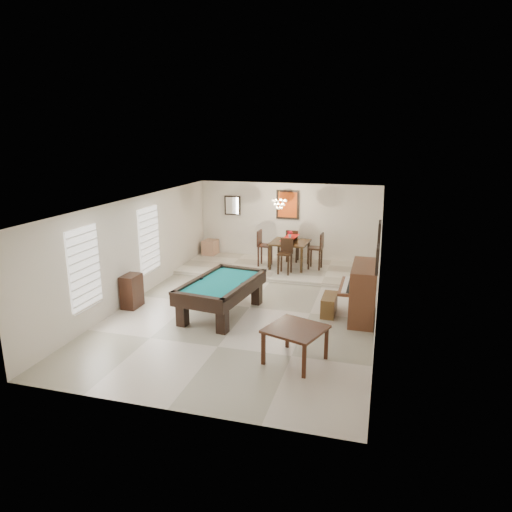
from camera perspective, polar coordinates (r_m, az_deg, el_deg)
The scene contains 26 objects.
ground_plane at distance 11.28m, azimuth -0.82°, elevation -6.46°, with size 6.00×9.00×0.02m, color beige.
wall_back at distance 15.14m, azimuth 3.97°, elevation 4.19°, with size 6.00×0.04×2.60m, color silver.
wall_front at distance 6.91m, azimuth -11.57°, elevation -9.27°, with size 6.00×0.04×2.60m, color silver.
wall_left at distance 12.05m, azimuth -14.67°, elevation 0.97°, with size 0.04×9.00×2.60m, color silver.
wall_right at distance 10.46m, azimuth 15.13°, elevation -1.15°, with size 0.04×9.00×2.60m, color silver.
ceiling at distance 10.62m, azimuth -0.87°, elevation 6.78°, with size 6.00×9.00×0.04m, color white.
dining_step at distance 14.24m, azimuth 2.86°, elevation -1.61°, with size 6.00×2.50×0.12m, color beige.
window_left_front at distance 10.23m, azimuth -20.68°, elevation -1.37°, with size 0.06×1.00×1.70m, color white.
window_left_rear at distance 12.52m, azimuth -13.22°, elevation 2.04°, with size 0.06×1.00×1.70m, color white.
pool_table at distance 10.76m, azimuth -4.30°, elevation -5.26°, with size 1.29×2.38×0.79m, color black, non-canonical shape.
square_table at distance 8.63m, azimuth 4.93°, elevation -10.98°, with size 0.98×0.98×0.68m, color black, non-canonical shape.
upright_piano at distance 10.70m, azimuth 12.49°, elevation -4.34°, with size 0.86×1.53×1.27m, color brown, non-canonical shape.
piano_bench at distance 10.94m, azimuth 9.13°, elevation -6.03°, with size 0.32×0.81×0.45m, color brown.
apothecary_chest at distance 11.57m, azimuth -15.28°, elevation -4.25°, with size 0.36×0.55×0.82m, color black.
dining_table at distance 14.13m, azimuth 4.23°, elevation 0.45°, with size 1.13×1.13×0.93m, color black, non-canonical shape.
flower_vase at distance 14.00m, azimuth 4.27°, elevation 2.73°, with size 0.13×0.13×0.22m, color #AA0E1A, non-canonical shape.
dining_chair_south at distance 13.44m, azimuth 3.64°, elevation -0.07°, with size 0.38×0.38×1.03m, color black, non-canonical shape.
dining_chair_north at distance 14.80m, azimuth 4.61°, elevation 1.34°, with size 0.39×0.39×1.05m, color black, non-canonical shape.
dining_chair_west at distance 14.23m, azimuth 1.14°, elevation 0.98°, with size 0.41×0.41×1.12m, color black, non-canonical shape.
dining_chair_east at distance 14.02m, azimuth 7.44°, elevation 0.63°, with size 0.41×0.41×1.11m, color black, non-canonical shape.
corner_bench at distance 15.77m, azimuth -5.74°, elevation 1.11°, with size 0.44×0.54×0.49m, color tan.
chandelier at distance 13.74m, azimuth 2.93°, elevation 6.92°, with size 0.44×0.44×0.60m, color #FFE5B2, non-canonical shape.
back_painting at distance 15.00m, azimuth 3.98°, elevation 6.42°, with size 0.75×0.06×0.95m, color #D84C14.
back_mirror at distance 15.51m, azimuth -2.96°, elevation 6.34°, with size 0.55×0.06×0.65m, color white.
right_picture_upper at distance 10.61m, azimuth 15.15°, elevation 2.42°, with size 0.06×0.55×0.65m, color slate.
right_picture_lower at distance 9.39m, azimuth 14.95°, elevation -0.41°, with size 0.06×0.45×0.55m, color gray.
Camera 1 is at (2.97, -10.08, 4.09)m, focal length 32.00 mm.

